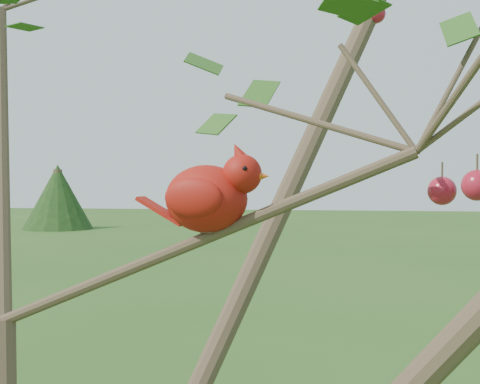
% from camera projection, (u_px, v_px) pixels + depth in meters
% --- Properties ---
extents(crabapple_tree, '(2.35, 2.05, 2.95)m').
position_uv_depth(crabapple_tree, '(13.00, 212.00, 0.96)').
color(crabapple_tree, '#453525').
rests_on(crabapple_tree, ground).
extents(cardinal, '(0.20, 0.11, 0.14)m').
position_uv_depth(cardinal, '(211.00, 195.00, 1.02)').
color(cardinal, '#A4150E').
rests_on(cardinal, ground).
extents(distant_trees, '(42.11, 15.30, 2.91)m').
position_uv_depth(distant_trees, '(321.00, 196.00, 25.58)').
color(distant_trees, '#453525').
rests_on(distant_trees, ground).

